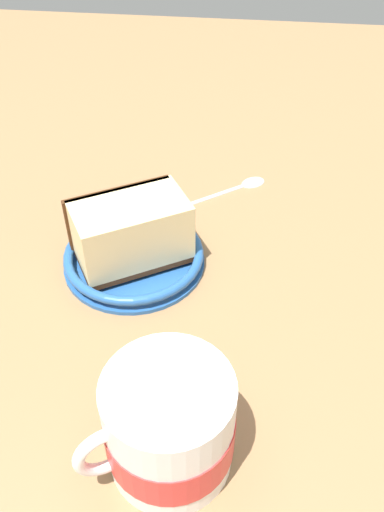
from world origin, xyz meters
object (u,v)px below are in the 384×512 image
small_plate (133,260)px  teaspoon (236,186)px  tea_mug (168,426)px  cake_slice (130,233)px

small_plate → teaspoon: (9.26, 14.62, -0.54)cm
tea_mug → teaspoon: size_ratio=0.88×
tea_mug → teaspoon: (2.70, 33.79, -3.73)cm
tea_mug → teaspoon: 34.11cm
cake_slice → tea_mug: (6.69, -19.41, -0.01)cm
cake_slice → tea_mug: size_ratio=1.22×
tea_mug → cake_slice: bearing=109.0°
cake_slice → teaspoon: bearing=56.9°
cake_slice → teaspoon: 17.59cm
cake_slice → tea_mug: tea_mug is taller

